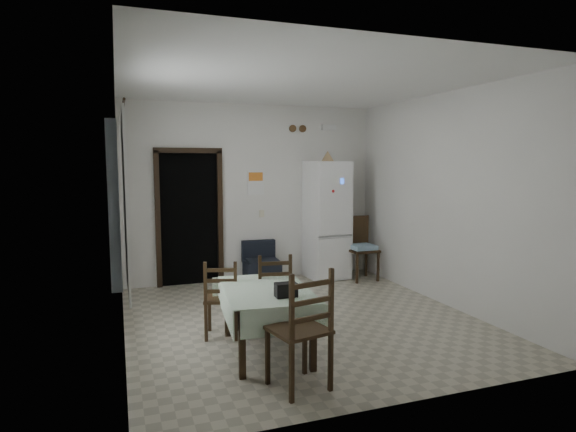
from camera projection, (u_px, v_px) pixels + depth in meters
The scene contains 25 objects.
ground at pixel (301, 319), 6.02m from camera, with size 4.50×4.50×0.00m, color #A8A089.
ceiling at pixel (302, 82), 5.70m from camera, with size 4.20×4.50×0.02m, color white, non-canonical shape.
wall_back at pixel (253, 193), 7.97m from camera, with size 4.20×0.02×2.90m, color silver, non-canonical shape.
wall_front at pixel (406, 228), 3.75m from camera, with size 4.20×0.02×2.90m, color silver, non-canonical shape.
wall_left at pixel (120, 210), 5.16m from camera, with size 0.02×4.50×2.90m, color silver, non-canonical shape.
wall_right at pixel (445, 200), 6.56m from camera, with size 0.02×4.50×2.90m, color silver, non-canonical shape.
doorway at pixel (187, 217), 7.85m from camera, with size 1.06×0.52×2.22m.
window_recess at pixel (114, 202), 4.94m from camera, with size 0.10×1.20×1.60m, color silver.
curtain at pixel (125, 202), 4.98m from camera, with size 0.02×1.45×1.85m, color white.
curtain_rod at pixel (123, 109), 4.88m from camera, with size 0.02×0.02×1.60m, color black.
calendar at pixel (256, 183), 7.95m from camera, with size 0.28×0.02×0.40m, color white.
calendar_image at pixel (256, 177), 7.93m from camera, with size 0.24×0.01×0.14m, color orange.
light_switch at pixel (262, 214), 8.04m from camera, with size 0.08×0.02×0.12m, color beige.
vent_left at pixel (293, 128), 8.06m from camera, with size 0.12×0.12×0.03m, color brown.
vent_right at pixel (303, 129), 8.12m from camera, with size 0.12×0.12×0.03m, color brown.
emergency_light at pixel (329, 127), 8.25m from camera, with size 0.25×0.07×0.09m, color white.
fridge at pixel (327, 220), 8.12m from camera, with size 0.64×0.64×1.97m, color white, non-canonical shape.
tan_cone at pixel (328, 156), 7.93m from camera, with size 0.21×0.21×0.17m, color tan.
navy_seat at pixel (262, 262), 7.81m from camera, with size 0.56×0.54×0.67m, color black, non-canonical shape.
corner_chair at pixel (362, 249), 7.99m from camera, with size 0.46×0.46×1.05m, color black, non-canonical shape.
dining_table at pixel (266, 320), 4.95m from camera, with size 0.85×1.29×0.67m, color #B3CBAD, non-canonical shape.
black_bag at pixel (286, 290), 4.62m from camera, with size 0.21×0.13×0.14m, color black.
dining_chair_far_left at pixel (222, 298), 5.40m from camera, with size 0.38×0.38×0.89m, color black, non-canonical shape.
dining_chair_far_right at pixel (273, 292), 5.55m from camera, with size 0.40×0.40×0.94m, color black, non-canonical shape.
dining_chair_near_head at pixel (299, 328), 4.14m from camera, with size 0.46×0.46×1.07m, color black, non-canonical shape.
Camera 1 is at (-2.11, -5.44, 1.96)m, focal length 30.00 mm.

